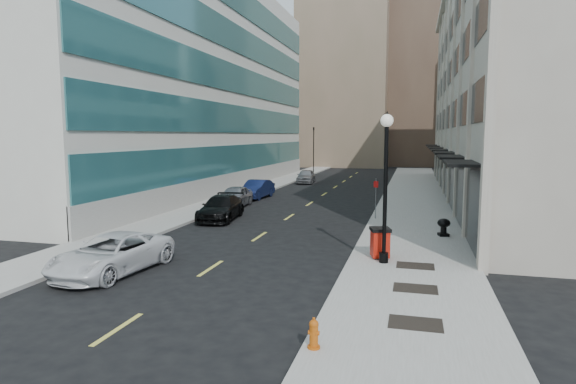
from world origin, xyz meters
The scene contains 24 objects.
ground centered at (0.00, 0.00, 0.00)m, with size 160.00×160.00×0.00m, color black.
sidewalk_right centered at (7.50, 20.00, 0.07)m, with size 5.00×80.00×0.15m, color gray.
sidewalk_left centered at (-6.50, 20.00, 0.07)m, with size 3.00×80.00×0.15m, color gray.
building_right centered at (16.94, 26.99, 8.99)m, with size 15.30×46.50×18.25m.
building_left centered at (-15.95, 27.00, 9.99)m, with size 16.14×46.00×20.00m.
skyline_tan_near centered at (-4.00, 68.00, 14.00)m, with size 14.00×18.00×28.00m, color #846A56.
skyline_brown centered at (8.00, 72.00, 17.00)m, with size 12.00×16.00×34.00m, color brown.
skyline_tan_far centered at (-14.00, 78.00, 11.00)m, with size 12.00×14.00×22.00m, color #846A56.
skyline_stone centered at (18.00, 66.00, 10.00)m, with size 10.00×14.00×20.00m, color #BAAF9D.
grate_near centered at (7.60, -2.00, 0.15)m, with size 1.40×1.00×0.01m, color black.
grate_mid centered at (7.60, 1.00, 0.15)m, with size 1.40×1.00×0.01m, color black.
grate_far centered at (7.60, 3.80, 0.15)m, with size 1.40×1.00×0.01m, color black.
road_centerline centered at (0.00, 17.00, 0.01)m, with size 0.15×68.20×0.01m.
traffic_signal centered at (-5.50, 48.00, 5.72)m, with size 0.66×0.66×6.98m.
car_white_van centered at (-3.28, 0.52, 0.71)m, with size 2.37×5.14×1.43m, color white.
car_black_pickup centered at (-3.76, 12.07, 0.72)m, with size 2.01×4.95×1.44m, color black.
car_silver_sedan centered at (-4.80, 17.09, 0.75)m, with size 1.76×4.38×1.49m, color gray.
car_blue_sedan centered at (-4.80, 22.01, 0.73)m, with size 1.55×4.45×1.47m, color #131E4A.
car_grey_sedan centered at (-3.63, 35.00, 0.73)m, with size 1.73×4.29×1.46m, color gray.
fire_hydrant centered at (5.30, -4.13, 0.51)m, with size 0.30×0.30×0.74m.
trash_bin centered at (6.21, 4.68, 0.82)m, with size 0.94×0.95×1.24m.
lamppost centered at (6.40, 4.00, 3.59)m, with size 0.49×0.49×5.86m.
sign_post centered at (5.30, 13.96, 1.69)m, with size 0.28×0.10×2.40m.
urn_planter centered at (8.94, 9.80, 0.67)m, with size 0.62×0.62×0.86m.
Camera 1 is at (7.44, -14.63, 5.09)m, focal length 30.00 mm.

